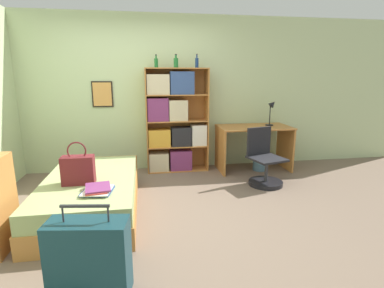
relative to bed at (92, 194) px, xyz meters
The scene contains 14 objects.
ground_plane 0.65m from the bed, ahead, with size 14.00×14.00×0.00m, color #756051.
wall_back 2.08m from the bed, 69.84° to the left, with size 10.00×0.09×2.60m.
bed is the anchor object (origin of this frame).
handbag 0.44m from the bed, 111.95° to the right, with size 0.34×0.17×0.48m.
book_stack_on_bed 0.58m from the bed, 72.85° to the right, with size 0.33×0.37×0.06m.
suitcase 1.50m from the bed, 81.51° to the right, with size 0.61×0.33×0.73m.
bookcase 1.94m from the bed, 51.50° to the left, with size 1.03×0.33×1.73m.
bottle_green 2.34m from the bed, 58.64° to the left, with size 0.06×0.06×0.21m.
bottle_brown 2.45m from the bed, 49.73° to the left, with size 0.07×0.07×0.21m.
bottle_clear 2.65m from the bed, 42.76° to the left, with size 0.06×0.06×0.22m.
desk 2.84m from the bed, 26.77° to the left, with size 1.22×0.68×0.76m.
desk_lamp 3.24m from the bed, 24.84° to the left, with size 0.18×0.13×0.45m.
desk_chair 2.48m from the bed, 12.65° to the left, with size 0.56×0.56×0.85m.
waste_bin 2.88m from the bed, 24.65° to the left, with size 0.23×0.23×0.24m.
Camera 1 is at (0.04, -3.51, 1.61)m, focal length 28.00 mm.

